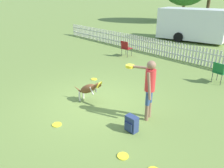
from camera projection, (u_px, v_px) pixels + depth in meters
ground_plane at (96, 104)px, 7.11m from camera, size 240.00×240.00×0.00m
handler_person at (149, 83)px, 5.89m from camera, size 1.12×0.45×1.73m
leaping_dog at (89, 89)px, 7.04m from camera, size 1.11×0.52×0.82m
frisbee_near_handler at (123, 156)px, 4.83m from camera, size 0.26×0.26×0.02m
frisbee_near_dog at (94, 79)px, 9.06m from camera, size 0.26×0.26×0.02m
frisbee_far_scatter at (57, 125)px, 5.97m from camera, size 0.26×0.26×0.02m
backpack_on_grass at (131, 124)px, 5.64m from camera, size 0.33×0.24×0.44m
picket_fence at (195, 55)px, 10.92m from camera, size 21.70×0.04×0.89m
folding_chair_blue_left at (219, 71)px, 8.50m from camera, size 0.51×0.52×0.85m
folding_chair_center at (126, 47)px, 12.06m from camera, size 0.53×0.54×0.87m
equipment_trailer at (192, 24)px, 15.80m from camera, size 5.57×3.08×2.25m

